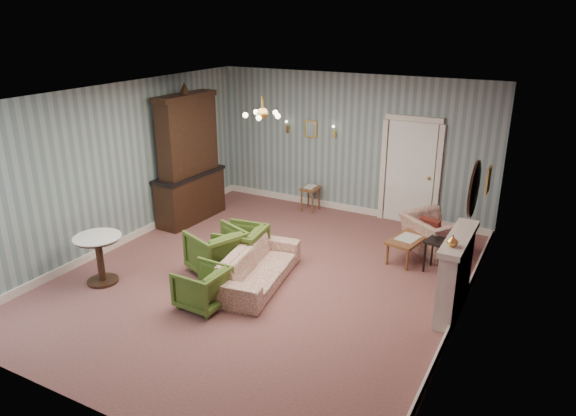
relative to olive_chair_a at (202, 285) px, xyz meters
The scene contains 27 objects.
floor 1.28m from the olive_chair_a, 73.87° to the left, with size 7.00×7.00×0.00m, color brown.
ceiling 2.85m from the olive_chair_a, 73.87° to the left, with size 7.00×7.00×0.00m, color white.
wall_back 4.83m from the olive_chair_a, 85.80° to the left, with size 6.00×6.00×0.00m, color slate.
wall_front 2.59m from the olive_chair_a, 81.52° to the right, with size 6.00×6.00×0.00m, color slate.
wall_left 3.12m from the olive_chair_a, 155.86° to the left, with size 7.00×7.00×0.00m, color slate.
wall_right 3.72m from the olive_chair_a, 19.59° to the left, with size 7.00×7.00×0.00m, color slate.
wall_right_floral 3.71m from the olive_chair_a, 19.68° to the left, with size 7.00×7.00×0.00m, color #A2515E.
door 4.99m from the olive_chair_a, 70.53° to the left, with size 1.12×0.12×2.16m, color white, non-canonical shape.
olive_chair_a is the anchor object (origin of this frame).
olive_chair_b 1.11m from the olive_chair_a, 114.87° to the left, with size 0.79×0.74×0.82m, color #425D20.
olive_chair_c 1.42m from the olive_chair_a, 99.86° to the left, with size 0.74×0.69×0.76m, color #425D20.
sofa_chintz 1.04m from the olive_chair_a, 70.89° to the left, with size 1.96×0.57×0.77m, color brown.
wingback_chair 4.27m from the olive_chair_a, 54.52° to the left, with size 1.02×0.66×0.89m, color brown.
dresser 3.70m from the olive_chair_a, 130.46° to the left, with size 0.57×1.64×2.73m, color black, non-canonical shape.
fireplace 3.59m from the olive_chair_a, 26.40° to the left, with size 0.30×1.40×1.16m, color beige, non-canonical shape.
mantel_vase 3.52m from the olive_chair_a, 20.50° to the left, with size 0.15×0.15×0.15m, color gold.
oval_mirror 3.97m from the olive_chair_a, 25.70° to the left, with size 0.04×0.76×0.84m, color white, non-canonical shape.
framed_print 4.61m from the olive_chair_a, 41.58° to the left, with size 0.04×0.34×0.42m, color gold, non-canonical shape.
coffee_table 3.61m from the olive_chair_a, 53.15° to the left, with size 0.46×0.83×0.42m, color brown, non-canonical shape.
side_table_black 3.83m from the olive_chair_a, 45.04° to the left, with size 0.37×0.37×0.55m, color black, non-canonical shape.
pedestal_table 1.86m from the olive_chair_a, behind, with size 0.73×0.73×0.79m, color black, non-canonical shape.
nesting_table 4.36m from the olive_chair_a, 95.05° to the left, with size 0.34×0.43×0.56m, color brown, non-canonical shape.
gilt_mirror_back 4.88m from the olive_chair_a, 96.82° to the left, with size 0.28×0.06×0.36m, color gold, non-canonical shape.
sconce_left 4.95m from the olive_chair_a, 103.43° to the left, with size 0.16×0.12×0.30m, color gold, non-canonical shape.
sconce_right 4.83m from the olive_chair_a, 90.07° to the left, with size 0.16×0.12×0.30m, color gold, non-canonical shape.
chandelier 2.61m from the olive_chair_a, 73.87° to the left, with size 0.56×0.56×0.36m, color gold, non-canonical shape.
burgundy_cushion 4.12m from the olive_chair_a, 53.87° to the left, with size 0.38×0.10×0.38m, color #5D1E17.
Camera 1 is at (3.95, -6.58, 4.01)m, focal length 33.19 mm.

